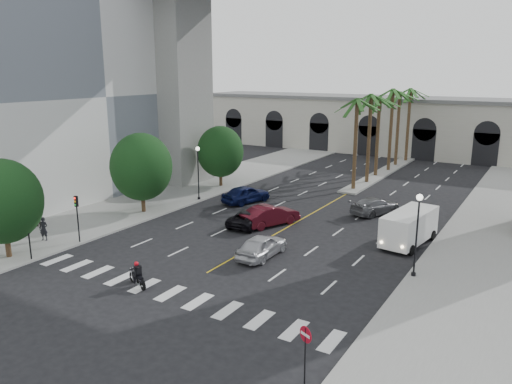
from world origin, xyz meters
name	(u,v)px	position (x,y,z in m)	size (l,w,h in m)	color
ground	(187,284)	(0.00, 0.00, 0.00)	(140.00, 140.00, 0.00)	black
sidewalk_left	(164,197)	(-15.00, 15.00, 0.07)	(8.00, 100.00, 0.15)	gray
sidewalk_right	(491,253)	(15.00, 15.00, 0.07)	(8.00, 100.00, 0.15)	gray
median	(382,173)	(0.00, 38.00, 0.10)	(2.00, 24.00, 0.20)	gray
building_left	(51,92)	(-27.00, 12.00, 10.31)	(16.50, 32.50, 20.60)	silver
pier_building	(419,126)	(0.00, 55.00, 4.27)	(71.00, 10.50, 8.50)	beige
palm_a	(357,104)	(0.00, 28.00, 9.10)	(3.20, 3.20, 10.30)	#47331E
palm_b	(371,99)	(0.10, 32.00, 9.37)	(3.20, 3.20, 10.60)	#47331E
palm_c	(380,102)	(-0.20, 36.00, 8.91)	(3.20, 3.20, 10.10)	#47331E
palm_d	(393,94)	(0.15, 40.00, 9.65)	(3.20, 3.20, 10.90)	#47331E
palm_e	(400,96)	(-0.10, 44.00, 9.19)	(3.20, 3.20, 10.40)	#47331E
palm_f	(411,93)	(0.20, 48.00, 9.46)	(3.20, 3.20, 10.70)	#47331E
street_tree_near	(2,201)	(-13.00, -3.00, 4.02)	(5.20, 5.20, 6.89)	#382616
street_tree_mid	(141,167)	(-13.00, 10.00, 4.21)	(5.44, 5.44, 7.21)	#382616
street_tree_far	(220,152)	(-13.00, 22.00, 3.90)	(5.04, 5.04, 6.68)	#382616
lamp_post_left_far	(198,168)	(-11.40, 16.00, 3.22)	(0.40, 0.40, 5.35)	black
lamp_post_right	(417,228)	(11.40, 8.00, 3.22)	(0.40, 0.40, 5.35)	black
traffic_signal_near	(28,225)	(-11.30, -2.50, 2.51)	(0.25, 0.18, 3.65)	black
traffic_signal_far	(77,211)	(-11.30, 1.50, 2.51)	(0.25, 0.18, 3.65)	black
motorcycle_rider	(138,275)	(-2.28, -1.74, 0.70)	(2.03, 0.91, 1.54)	black
car_a	(262,246)	(1.54, 6.23, 0.79)	(1.86, 4.62, 1.57)	#B0B0B5
car_b	(270,215)	(-1.50, 12.76, 0.85)	(1.79, 5.13, 1.69)	#4B0F19
car_c	(250,218)	(-2.85, 11.79, 0.68)	(2.25, 4.88, 1.36)	black
car_d	(375,206)	(4.85, 20.47, 0.74)	(2.07, 5.08, 1.47)	slate
car_e	(246,194)	(-7.05, 17.78, 0.85)	(2.02, 5.01, 1.71)	#0E1644
cargo_van	(409,226)	(9.49, 13.93, 1.39)	(2.99, 6.10, 2.50)	white
pedestrian_a	(44,229)	(-13.81, 0.38, 1.04)	(0.65, 0.43, 1.78)	black
pedestrian_b	(37,218)	(-16.97, 2.10, 0.95)	(0.78, 0.61, 1.60)	black
do_not_enter_sign	(305,344)	(10.50, -5.53, 2.04)	(0.64, 0.31, 2.81)	black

